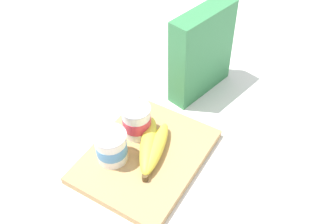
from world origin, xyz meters
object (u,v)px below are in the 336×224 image
cutting_board (146,156)px  banana_bunch (152,146)px  yogurt_cup_front (111,147)px  yogurt_cup_back (137,121)px  cereal_box (202,53)px

cutting_board → banana_bunch: banana_bunch is taller
yogurt_cup_front → yogurt_cup_back: (0.10, -0.01, 0.00)m
yogurt_cup_front → banana_bunch: size_ratio=0.46×
cereal_box → yogurt_cup_front: 0.36m
cereal_box → yogurt_cup_back: cereal_box is taller
cereal_box → yogurt_cup_front: size_ratio=3.11×
cereal_box → yogurt_cup_back: (-0.25, 0.05, -0.06)m
yogurt_cup_front → banana_bunch: bearing=-47.7°
cutting_board → banana_bunch: (0.01, -0.01, 0.03)m
yogurt_cup_front → banana_bunch: 0.10m
cereal_box → banana_bunch: cereal_box is taller
cutting_board → banana_bunch: bearing=-38.1°
cereal_box → yogurt_cup_front: bearing=-175.3°
cereal_box → yogurt_cup_back: bearing=-177.2°
yogurt_cup_back → banana_bunch: bearing=-117.2°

